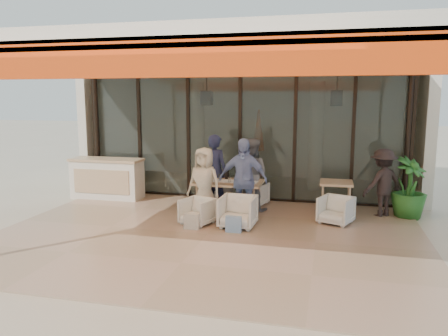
% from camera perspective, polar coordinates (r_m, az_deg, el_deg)
% --- Properties ---
extents(ground, '(70.00, 70.00, 0.00)m').
position_cam_1_polar(ground, '(8.34, -2.17, -8.77)').
color(ground, '#C6B293').
rests_on(ground, ground).
extents(terrace_floor, '(8.00, 6.00, 0.01)m').
position_cam_1_polar(terrace_floor, '(8.34, -2.17, -8.74)').
color(terrace_floor, tan).
rests_on(terrace_floor, ground).
extents(terrace_structure, '(8.00, 6.00, 3.40)m').
position_cam_1_polar(terrace_structure, '(7.71, -2.87, 14.23)').
color(terrace_structure, silver).
rests_on(terrace_structure, ground).
extents(glass_storefront, '(8.08, 0.10, 3.20)m').
position_cam_1_polar(glass_storefront, '(10.89, 2.13, 4.09)').
color(glass_storefront, '#9EADA3').
rests_on(glass_storefront, ground).
extents(interior_block, '(9.05, 3.62, 3.52)m').
position_cam_1_polar(interior_block, '(13.13, 4.24, 7.70)').
color(interior_block, silver).
rests_on(interior_block, ground).
extents(host_counter, '(1.85, 0.65, 1.04)m').
position_cam_1_polar(host_counter, '(11.53, -15.02, -1.30)').
color(host_counter, silver).
rests_on(host_counter, ground).
extents(dining_table, '(1.50, 0.90, 0.93)m').
position_cam_1_polar(dining_table, '(9.64, 0.53, -2.07)').
color(dining_table, tan).
rests_on(dining_table, ground).
extents(chair_far_left, '(0.72, 0.69, 0.67)m').
position_cam_1_polar(chair_far_left, '(10.71, -0.47, -2.85)').
color(chair_far_left, silver).
rests_on(chair_far_left, ground).
extents(chair_far_right, '(0.71, 0.68, 0.61)m').
position_cam_1_polar(chair_far_right, '(10.54, 3.97, -3.23)').
color(chair_far_right, silver).
rests_on(chair_far_right, ground).
extents(chair_near_left, '(0.74, 0.72, 0.61)m').
position_cam_1_polar(chair_near_left, '(8.94, -3.48, -5.52)').
color(chair_near_left, silver).
rests_on(chair_near_left, ground).
extents(chair_near_right, '(0.72, 0.67, 0.71)m').
position_cam_1_polar(chair_near_right, '(8.72, 1.82, -5.54)').
color(chair_near_right, silver).
rests_on(chair_near_right, ground).
extents(diner_navy, '(0.73, 0.59, 1.74)m').
position_cam_1_polar(diner_navy, '(10.13, -1.17, -0.46)').
color(diner_navy, '#192039').
rests_on(diner_navy, ground).
extents(diner_grey, '(0.92, 0.77, 1.67)m').
position_cam_1_polar(diner_grey, '(9.96, 3.51, -0.86)').
color(diner_grey, '#5E5E63').
rests_on(diner_grey, ground).
extents(diner_cream, '(0.83, 0.62, 1.54)m').
position_cam_1_polar(diner_cream, '(9.30, -2.60, -1.99)').
color(diner_cream, beige).
rests_on(diner_cream, ground).
extents(diner_periwinkle, '(1.05, 0.47, 1.75)m').
position_cam_1_polar(diner_periwinkle, '(9.08, 2.49, -1.57)').
color(diner_periwinkle, '#6F86B9').
rests_on(diner_periwinkle, ground).
extents(tote_bag_cream, '(0.30, 0.10, 0.34)m').
position_cam_1_polar(tote_bag_cream, '(8.61, -4.27, -7.04)').
color(tote_bag_cream, silver).
rests_on(tote_bag_cream, ground).
extents(tote_bag_blue, '(0.30, 0.10, 0.34)m').
position_cam_1_polar(tote_bag_blue, '(8.39, 1.24, -7.44)').
color(tote_bag_blue, '#99BFD8').
rests_on(tote_bag_blue, ground).
extents(side_table, '(0.70, 0.70, 0.74)m').
position_cam_1_polar(side_table, '(9.91, 14.44, -2.34)').
color(side_table, tan).
rests_on(side_table, ground).
extents(side_chair, '(0.79, 0.77, 0.64)m').
position_cam_1_polar(side_chair, '(9.25, 14.40, -5.19)').
color(side_chair, silver).
rests_on(side_chair, ground).
extents(standing_woman, '(1.11, 1.02, 1.49)m').
position_cam_1_polar(standing_woman, '(10.03, 20.01, -1.84)').
color(standing_woman, black).
rests_on(standing_woman, ground).
extents(potted_palm, '(1.04, 1.04, 1.32)m').
position_cam_1_polar(potted_palm, '(10.16, 23.04, -2.38)').
color(potted_palm, '#1E5919').
rests_on(potted_palm, ground).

